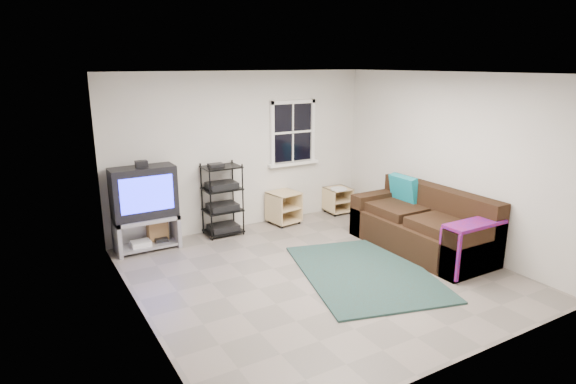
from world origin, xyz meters
TOP-DOWN VIEW (x-y plane):
  - room at (0.95, 2.27)m, footprint 4.60×4.62m
  - tv_unit at (-1.74, 2.05)m, footprint 0.92×0.46m
  - av_rack at (-0.49, 2.07)m, footprint 0.59×0.43m
  - side_table_left at (0.63, 2.08)m, footprint 0.54×0.54m
  - side_table_right at (1.81, 2.09)m, footprint 0.45×0.46m
  - sofa at (1.83, -0.06)m, footprint 0.98×2.20m
  - shag_rug at (0.54, -0.31)m, footprint 2.14×2.56m
  - paper_bag at (-1.55, 2.15)m, footprint 0.30×0.20m

SIDE VIEW (x-z plane):
  - shag_rug at x=0.54m, z-range 0.00..0.03m
  - paper_bag at x=-1.55m, z-range 0.00..0.42m
  - side_table_right at x=1.81m, z-range 0.03..0.52m
  - side_table_left at x=0.63m, z-range 0.02..0.58m
  - sofa at x=1.83m, z-range -0.15..0.86m
  - av_rack at x=-0.49m, z-range -0.08..1.10m
  - tv_unit at x=-1.74m, z-range 0.07..1.42m
  - room at x=0.95m, z-range -0.82..3.78m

